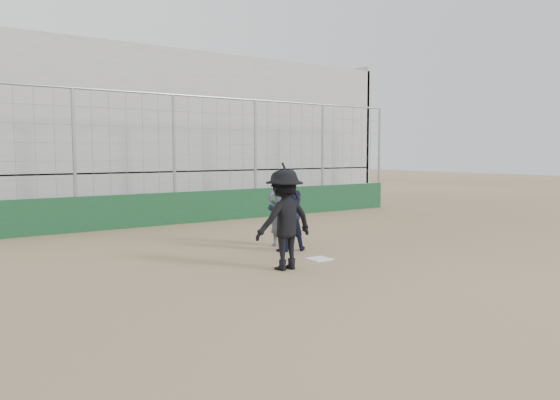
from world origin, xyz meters
TOP-DOWN VIEW (x-y plane):
  - ground at (0.00, 0.00)m, footprint 90.00×90.00m
  - home_plate at (0.00, 0.00)m, footprint 0.44×0.44m
  - backstop at (0.00, 7.00)m, footprint 18.10×0.25m
  - bleachers at (0.00, 11.95)m, footprint 20.25×6.70m
  - batter_at_plate at (-1.15, -0.33)m, footprint 1.24×0.80m
  - catcher_crouched at (0.04, 1.18)m, footprint 1.05×0.92m
  - umpire at (0.33, 1.84)m, footprint 0.74×0.60m

SIDE VIEW (x-z plane):
  - ground at x=0.00m, z-range 0.00..0.00m
  - home_plate at x=0.00m, z-range 0.00..0.02m
  - catcher_crouched at x=0.04m, z-range 0.00..1.23m
  - umpire at x=0.33m, z-range 0.00..1.58m
  - batter_at_plate at x=-1.15m, z-range -0.07..1.98m
  - backstop at x=0.00m, z-range -1.06..2.98m
  - bleachers at x=0.00m, z-range -0.57..6.41m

